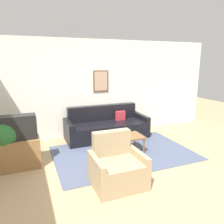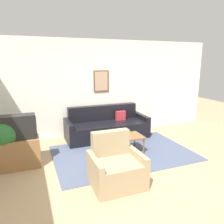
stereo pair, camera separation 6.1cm
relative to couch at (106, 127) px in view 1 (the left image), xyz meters
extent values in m
plane|color=tan|center=(-0.43, -2.15, -0.30)|extent=(16.00, 16.00, 0.00)
cube|color=#4C5670|center=(-0.02, -1.17, -0.29)|extent=(3.15, 2.06, 0.01)
cube|color=white|center=(-0.43, 0.47, 1.05)|extent=(8.00, 0.06, 2.70)
cube|color=brown|center=(0.00, 0.42, 1.25)|extent=(0.44, 0.03, 0.60)
cube|color=tan|center=(0.00, 0.40, 1.25)|extent=(0.38, 0.01, 0.54)
cube|color=black|center=(0.00, -0.05, -0.08)|extent=(2.02, 0.90, 0.45)
cube|color=black|center=(0.00, 0.30, 0.36)|extent=(2.02, 0.20, 0.43)
cube|color=black|center=(-1.07, -0.05, -0.01)|extent=(0.12, 0.90, 0.59)
cube|color=black|center=(1.07, -0.05, -0.01)|extent=(0.12, 0.90, 0.59)
cube|color=#B22D38|center=(0.45, 0.06, 0.27)|extent=(0.28, 0.10, 0.28)
cube|color=brown|center=(-0.07, -1.17, 0.09)|extent=(1.02, 0.53, 0.04)
cylinder|color=brown|center=(-0.54, -1.39, -0.11)|extent=(0.04, 0.04, 0.37)
cylinder|color=brown|center=(0.40, -1.39, -0.11)|extent=(0.04, 0.04, 0.37)
cylinder|color=brown|center=(-0.54, -0.94, -0.11)|extent=(0.04, 0.04, 0.37)
cylinder|color=brown|center=(0.40, -0.94, -0.11)|extent=(0.04, 0.04, 0.37)
cube|color=olive|center=(-2.24, -1.03, 0.00)|extent=(0.79, 0.42, 0.61)
cube|color=black|center=(-2.24, -1.03, 0.55)|extent=(0.72, 0.28, 0.48)
cube|color=#192333|center=(-1.88, -1.03, 0.55)|extent=(0.01, 0.23, 0.38)
cube|color=tan|center=(-0.67, -2.35, -0.08)|extent=(0.69, 0.76, 0.45)
cube|color=tan|center=(-0.67, -2.05, 0.37)|extent=(0.69, 0.16, 0.45)
cube|color=tan|center=(-1.06, -2.35, -0.02)|extent=(0.09, 0.76, 0.57)
cube|color=tan|center=(-0.28, -2.35, -0.02)|extent=(0.09, 0.76, 0.57)
cylinder|color=beige|center=(-2.51, -0.95, -0.18)|extent=(0.22, 0.22, 0.24)
cylinder|color=#51381E|center=(-2.51, -0.95, 0.04)|extent=(0.04, 0.04, 0.20)
sphere|color=#28662D|center=(-2.51, -0.95, 0.43)|extent=(0.67, 0.67, 0.67)
cylinder|color=slate|center=(-2.60, -0.23, -0.22)|extent=(0.29, 0.29, 0.17)
cylinder|color=#51381E|center=(-2.60, -0.23, -0.06)|extent=(0.04, 0.04, 0.14)
sphere|color=#3D8442|center=(-2.60, -0.23, 0.21)|extent=(0.48, 0.48, 0.48)
camera|label=1|loc=(-2.05, -5.49, 1.80)|focal=35.00mm
camera|label=2|loc=(-1.99, -5.51, 1.80)|focal=35.00mm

